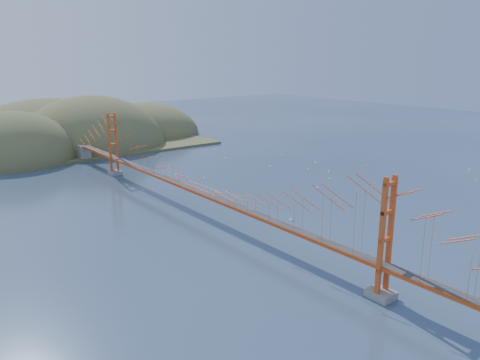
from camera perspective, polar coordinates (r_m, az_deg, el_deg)
ground at (r=66.78m, az=-4.63°, el=-4.23°), size 320.00×320.00×0.00m
bridge at (r=64.99m, az=-4.84°, el=1.66°), size 2.20×94.40×12.00m
far_headlands at (r=128.67m, az=-20.93°, el=4.11°), size 84.00×58.00×25.00m
sailboat_9 at (r=100.02m, az=9.19°, el=2.16°), size 0.54×0.61×0.69m
sailboat_3 at (r=86.00m, az=-4.40°, el=0.22°), size 0.53×0.51×0.60m
sailboat_11 at (r=102.38m, az=26.14°, el=1.10°), size 0.63×0.63×0.66m
sailboat_14 at (r=93.75m, az=8.36°, el=1.33°), size 0.56×0.56×0.60m
sailboat_4 at (r=92.33m, az=10.77°, el=1.02°), size 0.59×0.59×0.66m
sailboat_15 at (r=102.85m, az=-1.88°, el=2.69°), size 0.64×0.64×0.70m
sailboat_12 at (r=89.46m, az=-7.83°, el=0.70°), size 0.49×0.41×0.57m
sailboat_0 at (r=64.68m, az=6.23°, el=-4.77°), size 0.58×0.62×0.70m
sailboat_5 at (r=94.76m, az=26.83°, el=0.03°), size 0.54×0.64×0.74m
sailboat_16 at (r=80.73m, az=9.44°, el=-0.91°), size 0.55×0.54×0.62m
sailboat_1 at (r=87.07m, az=10.86°, el=0.19°), size 0.54×0.58×0.65m
sailboat_17 at (r=106.38m, az=4.96°, el=3.05°), size 0.59×0.52×0.67m
sailboat_7 at (r=112.46m, az=-3.03°, el=3.71°), size 0.50×0.47×0.56m
sailboat_8 at (r=94.94m, az=3.65°, el=1.63°), size 0.54×0.50×0.61m
sailboat_2 at (r=86.27m, az=18.34°, el=-0.44°), size 0.65×0.65×0.73m
sailboat_extra_1 at (r=98.98m, az=15.13°, el=1.69°), size 0.46×0.52×0.60m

